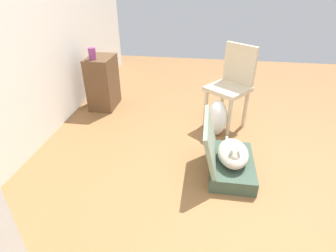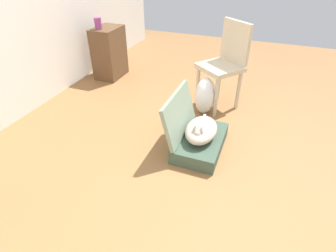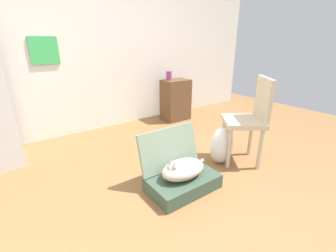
# 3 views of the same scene
# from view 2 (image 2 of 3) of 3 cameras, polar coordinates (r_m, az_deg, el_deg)

# --- Properties ---
(ground_plane) EXTENTS (7.68, 7.68, 0.00)m
(ground_plane) POSITION_cam_2_polar(r_m,az_deg,el_deg) (2.57, 9.80, -6.37)
(ground_plane) COLOR olive
(ground_plane) RESTS_ON ground
(suitcase_base) EXTENTS (0.65, 0.41, 0.14)m
(suitcase_base) POSITION_cam_2_polar(r_m,az_deg,el_deg) (2.61, 6.75, -3.45)
(suitcase_base) COLOR #384C3D
(suitcase_base) RESTS_ON ground
(suitcase_lid) EXTENTS (0.65, 0.14, 0.40)m
(suitcase_lid) POSITION_cam_2_polar(r_m,az_deg,el_deg) (2.51, 2.37, 2.51)
(suitcase_lid) COLOR gray
(suitcase_lid) RESTS_ON suitcase_base
(cat) EXTENTS (0.52, 0.28, 0.20)m
(cat) POSITION_cam_2_polar(r_m,az_deg,el_deg) (2.52, 6.93, -0.84)
(cat) COLOR #B2A899
(cat) RESTS_ON suitcase_base
(plastic_bag_white) EXTENTS (0.29, 0.22, 0.42)m
(plastic_bag_white) POSITION_cam_2_polar(r_m,az_deg,el_deg) (3.12, 7.73, 6.28)
(plastic_bag_white) COLOR white
(plastic_bag_white) RESTS_ON ground
(side_table) EXTENTS (0.45, 0.33, 0.70)m
(side_table) POSITION_cam_2_polar(r_m,az_deg,el_deg) (4.09, -12.16, 14.74)
(side_table) COLOR brown
(side_table) RESTS_ON ground
(vase_tall) EXTENTS (0.09, 0.09, 0.14)m
(vase_tall) POSITION_cam_2_polar(r_m,az_deg,el_deg) (3.91, -14.42, 20.05)
(vase_tall) COLOR #8C387A
(vase_tall) RESTS_ON side_table
(chair) EXTENTS (0.59, 0.59, 0.97)m
(chair) POSITION_cam_2_polar(r_m,az_deg,el_deg) (3.20, 11.87, 12.91)
(chair) COLOR beige
(chair) RESTS_ON ground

